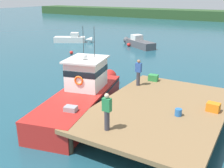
% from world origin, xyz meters
% --- Properties ---
extents(ground_plane, '(200.00, 200.00, 0.00)m').
position_xyz_m(ground_plane, '(0.00, 0.00, 0.00)').
color(ground_plane, '#1E4C5B').
extents(dock, '(6.00, 9.00, 1.20)m').
position_xyz_m(dock, '(4.80, 0.00, 1.07)').
color(dock, '#4C3D2D').
rests_on(dock, ground).
extents(main_fishing_boat, '(4.30, 9.96, 4.80)m').
position_xyz_m(main_fishing_boat, '(0.07, -0.15, 1.01)').
color(main_fishing_boat, red).
rests_on(main_fishing_boat, ground).
extents(crate_single_far, '(0.63, 0.48, 0.42)m').
position_xyz_m(crate_single_far, '(7.16, 0.76, 1.41)').
color(crate_single_far, orange).
rests_on(crate_single_far, dock).
extents(crate_single_by_cleat, '(0.64, 0.50, 0.40)m').
position_xyz_m(crate_single_by_cleat, '(2.88, 3.75, 1.40)').
color(crate_single_by_cleat, '#2D8442').
rests_on(crate_single_by_cleat, dock).
extents(bait_bucket, '(0.32, 0.32, 0.34)m').
position_xyz_m(bait_bucket, '(5.86, -0.58, 1.37)').
color(bait_bucket, '#2866B2').
rests_on(bait_bucket, dock).
extents(deckhand_by_the_boat, '(0.36, 0.22, 1.63)m').
position_xyz_m(deckhand_by_the_boat, '(2.42, 2.40, 2.06)').
color(deckhand_by_the_boat, '#383842').
rests_on(deckhand_by_the_boat, dock).
extents(deckhand_further_back, '(0.36, 0.22, 1.63)m').
position_xyz_m(deckhand_further_back, '(3.70, -3.40, 2.06)').
color(deckhand_further_back, '#383842').
rests_on(deckhand_further_back, dock).
extents(moored_boat_far_right, '(5.21, 3.54, 1.36)m').
position_xyz_m(moored_boat_far_right, '(-14.94, 17.80, 0.47)').
color(moored_boat_far_right, silver).
rests_on(moored_boat_far_right, ground).
extents(moored_boat_far_left, '(5.68, 4.18, 1.52)m').
position_xyz_m(moored_boat_far_left, '(-5.41, 19.41, 0.52)').
color(moored_boat_far_left, '#4C4C51').
rests_on(moored_boat_far_left, ground).
extents(mooring_buoy_inshore, '(0.44, 0.44, 0.44)m').
position_xyz_m(mooring_buoy_inshore, '(-6.66, 19.09, 0.22)').
color(mooring_buoy_inshore, red).
rests_on(mooring_buoy_inshore, ground).
extents(mooring_buoy_spare_mooring, '(0.39, 0.39, 0.39)m').
position_xyz_m(mooring_buoy_spare_mooring, '(-10.16, 11.57, 0.19)').
color(mooring_buoy_spare_mooring, red).
rests_on(mooring_buoy_spare_mooring, ground).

